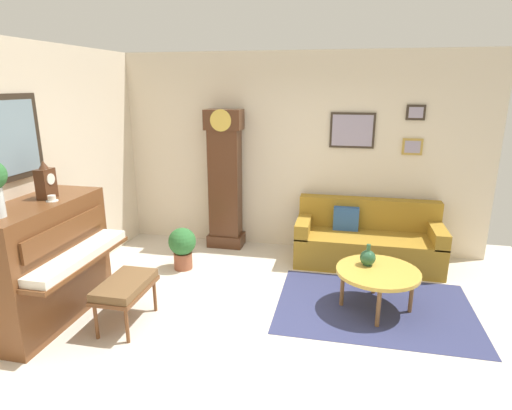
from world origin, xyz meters
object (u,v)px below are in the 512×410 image
(piano, at_px, (44,262))
(teacup, at_px, (52,199))
(potted_plant, at_px, (182,246))
(couch, at_px, (367,241))
(green_jug, at_px, (368,258))
(mantel_clock, at_px, (46,182))
(coffee_table, at_px, (378,273))
(piano_bench, at_px, (125,288))
(grandfather_clock, at_px, (225,183))

(piano, relative_size, teacup, 12.41)
(teacup, relative_size, potted_plant, 0.21)
(couch, bearing_deg, teacup, -146.31)
(teacup, xyz_separation_m, green_jug, (3.09, 0.93, -0.73))
(mantel_clock, distance_m, teacup, 0.21)
(coffee_table, xyz_separation_m, teacup, (-3.20, -0.81, 0.85))
(couch, height_order, green_jug, couch)
(piano_bench, xyz_separation_m, mantel_clock, (-0.84, 0.12, 1.02))
(coffee_table, relative_size, teacup, 7.59)
(grandfather_clock, bearing_deg, couch, -5.91)
(green_jug, bearing_deg, mantel_clock, -165.48)
(coffee_table, distance_m, mantel_clock, 3.54)
(piano, relative_size, grandfather_clock, 0.71)
(mantel_clock, height_order, green_jug, mantel_clock)
(piano_bench, height_order, teacup, teacup)
(teacup, bearing_deg, coffee_table, 14.29)
(coffee_table, bearing_deg, couch, 92.54)
(mantel_clock, distance_m, potted_plant, 1.90)
(piano, distance_m, green_jug, 3.37)
(green_jug, height_order, potted_plant, green_jug)
(grandfather_clock, height_order, mantel_clock, grandfather_clock)
(coffee_table, bearing_deg, mantel_clock, -167.77)
(potted_plant, bearing_deg, couch, 16.90)
(piano, height_order, grandfather_clock, grandfather_clock)
(piano, bearing_deg, piano_bench, 4.21)
(piano, bearing_deg, mantel_clock, 89.09)
(piano, distance_m, potted_plant, 1.73)
(piano, height_order, coffee_table, piano)
(couch, bearing_deg, piano_bench, -138.87)
(piano, xyz_separation_m, mantel_clock, (0.00, 0.18, 0.79))
(mantel_clock, bearing_deg, potted_plant, 55.27)
(teacup, distance_m, green_jug, 3.31)
(potted_plant, bearing_deg, piano_bench, -92.00)
(mantel_clock, bearing_deg, couch, 31.50)
(teacup, height_order, green_jug, teacup)
(green_jug, bearing_deg, potted_plant, 169.16)
(grandfather_clock, xyz_separation_m, coffee_table, (2.11, -1.49, -0.54))
(piano, relative_size, couch, 0.76)
(couch, distance_m, coffee_table, 1.29)
(piano, xyz_separation_m, couch, (3.26, 2.18, -0.32))
(piano_bench, bearing_deg, mantel_clock, 171.90)
(coffee_table, distance_m, potted_plant, 2.50)
(piano_bench, distance_m, couch, 3.22)
(couch, xyz_separation_m, coffee_table, (0.06, -1.28, 0.11))
(teacup, bearing_deg, potted_plant, 60.86)
(mantel_clock, height_order, potted_plant, mantel_clock)
(coffee_table, bearing_deg, piano, -164.84)
(teacup, bearing_deg, piano, -145.31)
(mantel_clock, bearing_deg, piano_bench, -8.10)
(piano, bearing_deg, coffee_table, 15.16)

